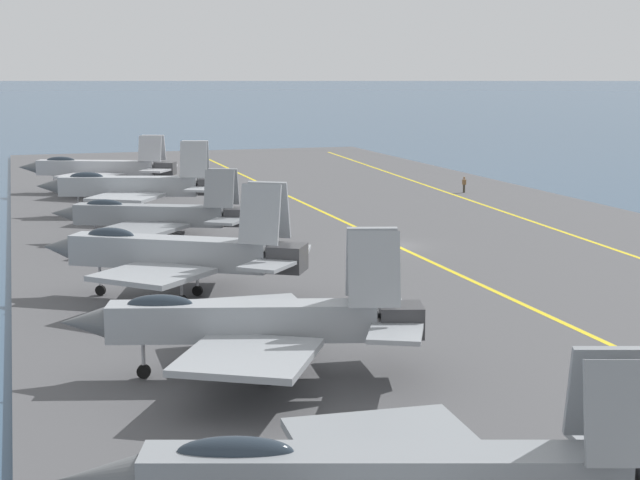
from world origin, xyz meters
name	(u,v)px	position (x,y,z in m)	size (l,w,h in m)	color
ground_plane	(395,251)	(0.00, 0.00, 0.00)	(2000.00, 2000.00, 0.00)	#334C66
carrier_deck	(395,248)	(0.00, 0.00, 0.20)	(177.27, 54.84, 0.40)	#4C4C4F
deck_stripe_foul_line	(573,235)	(0.00, -15.08, 0.40)	(159.54, 0.36, 0.01)	yellow
deck_stripe_centerline	(395,245)	(0.00, 0.00, 0.40)	(159.54, 0.36, 0.01)	yellow
parked_jet_second	(253,321)	(-27.59, 17.52, 2.88)	(13.23, 15.47, 6.43)	#93999E
parked_jet_third	(176,253)	(-12.43, 18.38, 3.15)	(12.92, 15.48, 6.90)	#93999E
parked_jet_fourth	(155,216)	(6.08, 16.96, 2.54)	(14.02, 15.42, 5.73)	gray
parked_jet_fifth	(133,186)	(20.94, 16.85, 3.07)	(12.87, 16.64, 6.70)	#9EA3A8
parked_jet_sixth	(100,168)	(38.32, 18.25, 3.04)	(12.56, 16.82, 6.14)	#A8AAAF
crew_brown_vest	(464,184)	(27.05, -18.57, 1.33)	(0.32, 0.42, 1.70)	#383328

